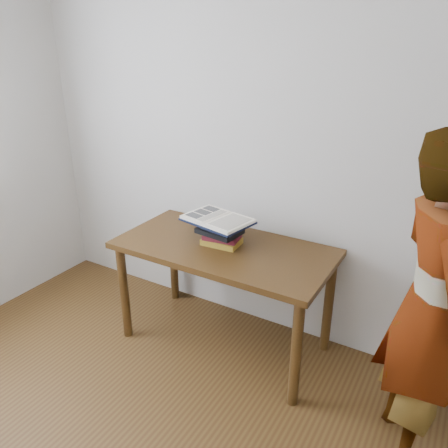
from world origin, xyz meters
The scene contains 4 objects.
desk centered at (-0.03, 1.38, 0.62)m, with size 1.35×0.67×0.72m.
book_stack centered at (-0.07, 1.41, 0.79)m, with size 0.28×0.21×0.15m.
open_book centered at (-0.09, 1.39, 0.88)m, with size 0.45×0.35×0.03m.
reader centered at (1.16, 1.15, 0.80)m, with size 0.59×0.38×1.61m, color tan.
Camera 1 is at (1.20, -0.72, 1.90)m, focal length 35.00 mm.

